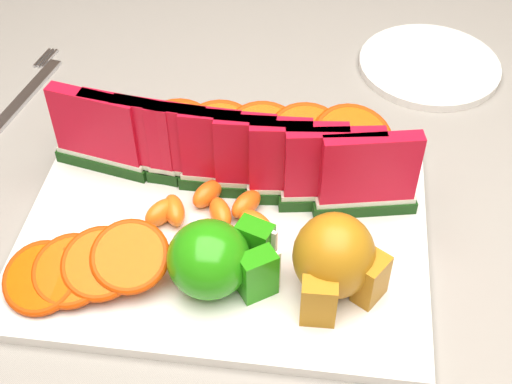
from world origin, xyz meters
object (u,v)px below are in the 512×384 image
(pear_cluster, at_px, (335,260))
(apple_cluster, at_px, (217,259))
(platter, at_px, (225,231))
(side_plate, at_px, (429,65))
(fork, at_px, (24,96))

(pear_cluster, bearing_deg, apple_cluster, -175.75)
(platter, bearing_deg, apple_cluster, -86.00)
(platter, bearing_deg, side_plate, 55.44)
(apple_cluster, xyz_separation_m, side_plate, (0.21, 0.38, -0.04))
(pear_cluster, distance_m, side_plate, 0.39)
(apple_cluster, height_order, side_plate, apple_cluster)
(platter, height_order, apple_cluster, apple_cluster)
(pear_cluster, relative_size, fork, 0.52)
(fork, bearing_deg, apple_cluster, -42.28)
(apple_cluster, relative_size, pear_cluster, 1.08)
(platter, bearing_deg, pear_cluster, -28.56)
(apple_cluster, distance_m, pear_cluster, 0.11)
(pear_cluster, relative_size, side_plate, 0.45)
(platter, xyz_separation_m, apple_cluster, (0.00, -0.07, 0.04))
(pear_cluster, height_order, side_plate, pear_cluster)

